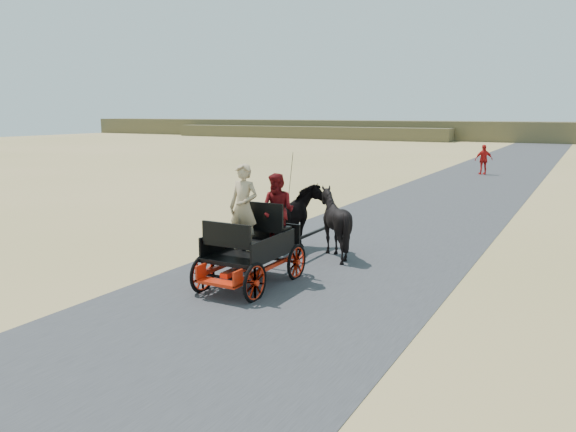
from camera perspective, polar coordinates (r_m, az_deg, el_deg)
The scene contains 10 objects.
ground at distance 13.07m, azimuth 3.68°, elevation -5.31°, with size 140.00×140.00×0.00m, color tan.
road at distance 13.07m, azimuth 3.68°, elevation -5.29°, with size 6.00×140.00×0.01m, color #38383A.
ridge_far at distance 73.64m, azimuth 24.76°, elevation 7.74°, with size 140.00×6.00×2.40m, color brown.
ridge_near at distance 77.92m, azimuth 1.73°, elevation 8.50°, with size 40.00×4.00×1.60m, color brown.
carriage at distance 11.78m, azimuth -3.75°, elevation -5.27°, with size 1.30×2.40×0.72m, color black, non-canonical shape.
horse_left at distance 14.46m, azimuth 0.75°, elevation -0.29°, with size 0.91×2.01×1.70m, color black.
horse_right at distance 13.99m, azimuth 4.73°, elevation -0.69°, with size 1.37×1.54×1.70m, color black.
driver_man at distance 11.65m, azimuth -4.52°, elevation 0.89°, with size 0.66×0.43×1.80m, color tan.
passenger_woman at distance 11.87m, azimuth -1.04°, elevation 0.56°, with size 0.77×0.60×1.58m, color #660C0F.
pedestrian at distance 34.27m, azimuth 19.27°, elevation 5.43°, with size 1.01×0.42×1.73m, color red.
Camera 1 is at (5.28, -11.41, 3.56)m, focal length 35.00 mm.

